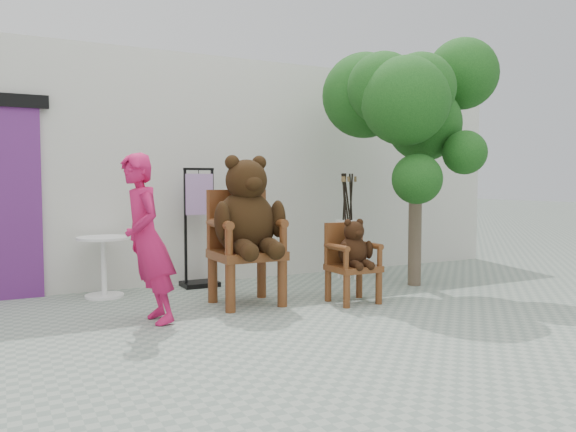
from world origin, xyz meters
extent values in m
plane|color=gray|center=(0.00, 0.00, 0.00)|extent=(60.00, 60.00, 0.00)
cube|color=beige|center=(0.00, 3.10, 1.50)|extent=(9.00, 1.00, 3.00)
cylinder|color=#502911|center=(-0.75, 0.83, 0.25)|extent=(0.11, 0.11, 0.50)
cylinder|color=#502911|center=(-0.75, 1.36, 0.25)|extent=(0.11, 0.11, 0.50)
cylinder|color=#502911|center=(-0.16, 0.83, 0.25)|extent=(0.11, 0.11, 0.50)
cylinder|color=#502911|center=(-0.16, 1.36, 0.25)|extent=(0.11, 0.11, 0.50)
cube|color=#502911|center=(-0.46, 1.10, 0.55)|extent=(0.72, 0.66, 0.10)
cube|color=#502911|center=(-0.46, 1.38, 0.92)|extent=(0.68, 0.10, 0.66)
cylinder|color=#502911|center=(-0.77, 1.38, 0.92)|extent=(0.10, 0.10, 0.66)
cylinder|color=#502911|center=(-0.77, 0.83, 0.75)|extent=(0.08, 0.08, 0.30)
cylinder|color=#502911|center=(-0.77, 1.10, 0.89)|extent=(0.10, 0.62, 0.10)
cylinder|color=#502911|center=(-0.15, 1.38, 0.92)|extent=(0.10, 0.10, 0.66)
cylinder|color=#502911|center=(-0.15, 0.83, 0.75)|extent=(0.08, 0.08, 0.30)
cylinder|color=#502911|center=(-0.15, 1.10, 0.89)|extent=(0.10, 0.62, 0.10)
ellipsoid|color=black|center=(-0.46, 1.13, 0.88)|extent=(0.68, 0.58, 0.71)
sphere|color=black|center=(-0.46, 1.10, 1.35)|extent=(0.45, 0.45, 0.45)
ellipsoid|color=black|center=(-0.46, 0.92, 1.32)|extent=(0.20, 0.16, 0.16)
sphere|color=black|center=(-0.62, 1.11, 1.55)|extent=(0.16, 0.16, 0.16)
sphere|color=black|center=(-0.30, 1.11, 1.55)|extent=(0.16, 0.16, 0.16)
ellipsoid|color=black|center=(-0.78, 0.98, 0.94)|extent=(0.16, 0.23, 0.41)
ellipsoid|color=black|center=(-0.60, 0.83, 0.65)|extent=(0.20, 0.40, 0.20)
sphere|color=black|center=(-0.60, 0.67, 0.63)|extent=(0.19, 0.19, 0.19)
ellipsoid|color=black|center=(-0.13, 0.98, 0.94)|extent=(0.16, 0.23, 0.41)
ellipsoid|color=black|center=(-0.31, 0.83, 0.65)|extent=(0.20, 0.40, 0.20)
sphere|color=black|center=(-0.31, 0.67, 0.63)|extent=(0.19, 0.19, 0.19)
cylinder|color=#502911|center=(0.42, 0.45, 0.18)|extent=(0.08, 0.08, 0.35)
cylinder|color=#502911|center=(0.42, 0.83, 0.18)|extent=(0.08, 0.08, 0.35)
cylinder|color=#502911|center=(0.84, 0.45, 0.18)|extent=(0.08, 0.08, 0.35)
cylinder|color=#502911|center=(0.84, 0.83, 0.18)|extent=(0.08, 0.08, 0.35)
cube|color=#502911|center=(0.63, 0.64, 0.39)|extent=(0.50, 0.46, 0.07)
cube|color=#502911|center=(0.63, 0.84, 0.65)|extent=(0.48, 0.07, 0.46)
cylinder|color=#502911|center=(0.41, 0.84, 0.65)|extent=(0.07, 0.07, 0.46)
cylinder|color=#502911|center=(0.41, 0.45, 0.52)|extent=(0.06, 0.06, 0.21)
cylinder|color=#502911|center=(0.41, 0.64, 0.63)|extent=(0.07, 0.44, 0.07)
cylinder|color=#502911|center=(0.85, 0.84, 0.65)|extent=(0.07, 0.07, 0.46)
cylinder|color=#502911|center=(0.85, 0.45, 0.52)|extent=(0.06, 0.06, 0.21)
cylinder|color=#502911|center=(0.85, 0.64, 0.63)|extent=(0.07, 0.44, 0.07)
ellipsoid|color=black|center=(0.63, 0.65, 0.56)|extent=(0.34, 0.29, 0.35)
sphere|color=black|center=(0.63, 0.63, 0.80)|extent=(0.23, 0.23, 0.23)
ellipsoid|color=black|center=(0.63, 0.54, 0.78)|extent=(0.10, 0.08, 0.08)
sphere|color=black|center=(0.55, 0.64, 0.89)|extent=(0.08, 0.08, 0.08)
sphere|color=black|center=(0.71, 0.64, 0.89)|extent=(0.08, 0.08, 0.08)
ellipsoid|color=black|center=(0.47, 0.58, 0.59)|extent=(0.08, 0.11, 0.20)
ellipsoid|color=black|center=(0.56, 0.50, 0.45)|extent=(0.10, 0.20, 0.10)
sphere|color=black|center=(0.56, 0.42, 0.44)|extent=(0.10, 0.10, 0.10)
ellipsoid|color=black|center=(0.79, 0.58, 0.59)|extent=(0.08, 0.11, 0.20)
ellipsoid|color=black|center=(0.70, 0.50, 0.45)|extent=(0.10, 0.20, 0.10)
sphere|color=black|center=(0.70, 0.42, 0.44)|extent=(0.10, 0.10, 0.10)
imported|color=#BB1750|center=(-1.61, 0.75, 0.80)|extent=(0.44, 0.62, 1.60)
cylinder|color=white|center=(-1.78, 2.21, 0.69)|extent=(0.60, 0.60, 0.03)
cylinder|color=white|center=(-1.78, 2.21, 0.35)|extent=(0.06, 0.06, 0.68)
cylinder|color=white|center=(-1.78, 2.21, 0.01)|extent=(0.44, 0.44, 0.03)
cube|color=black|center=(-0.76, 2.35, 0.75)|extent=(0.03, 0.03, 1.50)
cube|color=black|center=(-0.40, 2.35, 0.75)|extent=(0.03, 0.03, 1.50)
cube|color=black|center=(-0.58, 2.35, 1.50)|extent=(0.40, 0.03, 0.03)
cube|color=black|center=(-0.58, 2.35, 0.03)|extent=(0.45, 0.36, 0.06)
cube|color=#A67EB8|center=(-0.58, 2.34, 1.18)|extent=(0.36, 0.04, 0.52)
cylinder|color=black|center=(-0.58, 2.35, 1.47)|extent=(0.01, 0.01, 0.08)
cylinder|color=white|center=(1.39, 1.94, 0.44)|extent=(0.32, 0.32, 0.03)
cylinder|color=white|center=(1.48, 2.02, 0.22)|extent=(0.03, 0.03, 0.44)
cylinder|color=white|center=(1.31, 2.02, 0.22)|extent=(0.03, 0.03, 0.44)
cylinder|color=white|center=(1.31, 1.85, 0.22)|extent=(0.03, 0.03, 0.44)
cylinder|color=white|center=(1.48, 1.85, 0.22)|extent=(0.03, 0.03, 0.44)
cylinder|color=black|center=(1.37, 1.98, 1.05)|extent=(0.09, 0.06, 0.80)
cylinder|color=brown|center=(1.36, 2.00, 1.38)|extent=(0.04, 0.04, 0.07)
cylinder|color=black|center=(1.34, 1.93, 1.05)|extent=(0.03, 0.10, 0.80)
cylinder|color=brown|center=(1.31, 1.93, 1.38)|extent=(0.04, 0.04, 0.07)
cylinder|color=black|center=(1.35, 1.91, 1.05)|extent=(0.09, 0.13, 0.80)
cylinder|color=brown|center=(1.31, 1.89, 1.38)|extent=(0.04, 0.04, 0.08)
cylinder|color=black|center=(1.43, 1.90, 1.05)|extent=(0.14, 0.13, 0.79)
cylinder|color=brown|center=(1.47, 1.86, 1.38)|extent=(0.05, 0.05, 0.08)
cylinder|color=black|center=(1.37, 1.89, 1.05)|extent=(0.12, 0.07, 0.80)
cylinder|color=brown|center=(1.36, 1.85, 1.38)|extent=(0.04, 0.04, 0.08)
cylinder|color=black|center=(1.44, 1.92, 1.05)|extent=(0.08, 0.17, 0.79)
cylinder|color=brown|center=(1.49, 1.90, 1.38)|extent=(0.04, 0.05, 0.08)
cylinder|color=#47382A|center=(1.92, 1.16, 1.48)|extent=(0.17, 0.17, 2.96)
sphere|color=#0E3610|center=(1.63, 0.76, 2.44)|extent=(0.85, 0.85, 0.85)
sphere|color=#0E3610|center=(1.41, 0.75, 2.28)|extent=(1.04, 1.04, 1.04)
sphere|color=#0E3610|center=(2.16, 1.21, 2.17)|extent=(0.82, 0.82, 0.82)
sphere|color=#0E3610|center=(2.00, 1.09, 2.07)|extent=(0.95, 0.95, 0.95)
sphere|color=#0E3610|center=(1.41, 1.57, 2.45)|extent=(1.10, 1.10, 1.10)
sphere|color=#0E3610|center=(2.54, 1.00, 2.73)|extent=(0.92, 0.92, 0.92)
sphere|color=#0E3610|center=(1.31, 1.04, 2.47)|extent=(0.86, 0.86, 0.86)
sphere|color=#0E3610|center=(1.50, 0.63, 1.37)|extent=(0.59, 0.59, 0.59)
sphere|color=#0E3610|center=(2.13, 0.52, 1.69)|extent=(0.53, 0.53, 0.53)
camera|label=1|loc=(-2.83, -4.50, 1.35)|focal=35.00mm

